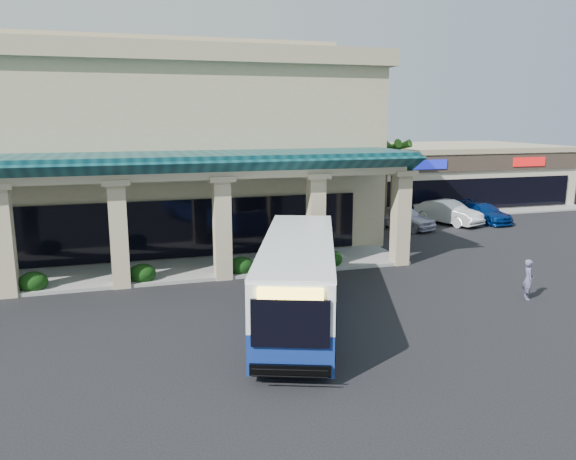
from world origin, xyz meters
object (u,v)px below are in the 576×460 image
object	(u,v)px
pedestrian	(528,279)
car_white	(448,212)
car_red	(483,213)
car_silver	(404,217)
transit_bus	(298,281)

from	to	relation	value
pedestrian	car_white	size ratio (longest dim) A/B	0.34
pedestrian	car_red	bearing A→B (deg)	-5.82
car_silver	car_red	bearing A→B (deg)	-19.86
pedestrian	car_red	xyz separation A→B (m)	(8.76, 15.17, -0.16)
car_red	car_silver	bearing A→B (deg)	176.53
car_silver	car_red	xyz separation A→B (m)	(6.54, 0.49, -0.09)
car_white	car_red	distance (m)	2.76
car_white	car_red	xyz separation A→B (m)	(2.75, -0.16, -0.14)
transit_bus	pedestrian	size ratio (longest dim) A/B	6.53
pedestrian	car_white	bearing A→B (deg)	2.79
transit_bus	car_silver	world-z (taller)	transit_bus
car_silver	car_red	world-z (taller)	car_silver
pedestrian	car_white	distance (m)	16.46
car_white	car_red	world-z (taller)	car_white
car_white	car_silver	bearing A→B (deg)	169.73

